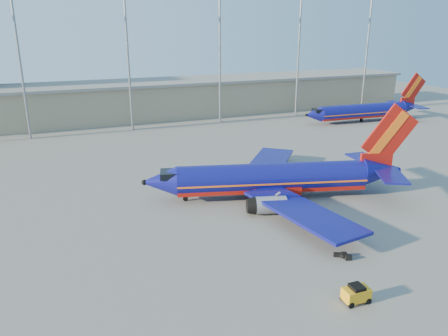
{
  "coord_description": "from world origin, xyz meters",
  "views": [
    {
      "loc": [
        -21.83,
        -45.11,
        20.93
      ],
      "look_at": [
        -1.95,
        2.8,
        4.0
      ],
      "focal_mm": 35.0,
      "sensor_mm": 36.0,
      "label": 1
    }
  ],
  "objects": [
    {
      "name": "ground",
      "position": [
        0.0,
        0.0,
        0.0
      ],
      "size": [
        220.0,
        220.0,
        0.0
      ],
      "primitive_type": "plane",
      "color": "slate",
      "rests_on": "ground"
    },
    {
      "name": "terminal_building",
      "position": [
        10.0,
        58.0,
        4.32
      ],
      "size": [
        122.0,
        16.0,
        8.5
      ],
      "color": "gray",
      "rests_on": "ground"
    },
    {
      "name": "light_mast_row",
      "position": [
        5.0,
        46.0,
        17.55
      ],
      "size": [
        101.6,
        1.6,
        28.65
      ],
      "color": "gray",
      "rests_on": "ground"
    },
    {
      "name": "aircraft_main",
      "position": [
        4.47,
        0.45,
        2.52
      ],
      "size": [
        34.01,
        32.24,
        11.8
      ],
      "rotation": [
        0.0,
        0.0,
        -0.28
      ],
      "color": "navy",
      "rests_on": "ground"
    },
    {
      "name": "aircraft_second",
      "position": [
        45.91,
        33.8,
        2.44
      ],
      "size": [
        31.43,
        12.22,
        10.64
      ],
      "rotation": [
        0.0,
        0.0,
        -0.07
      ],
      "color": "navy",
      "rests_on": "ground"
    },
    {
      "name": "baggage_tug",
      "position": [
        -0.79,
        -21.7,
        0.79
      ],
      "size": [
        2.18,
        1.38,
        1.53
      ],
      "rotation": [
        0.0,
        0.0,
        -0.05
      ],
      "color": "orange",
      "rests_on": "ground"
    },
    {
      "name": "luggage_pile",
      "position": [
        2.66,
        -15.61,
        0.22
      ],
      "size": [
        1.32,
        1.47,
        0.52
      ],
      "color": "black",
      "rests_on": "ground"
    }
  ]
}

